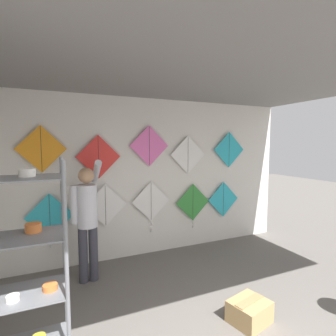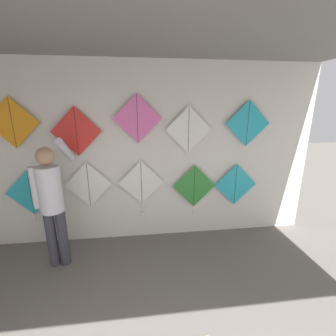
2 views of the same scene
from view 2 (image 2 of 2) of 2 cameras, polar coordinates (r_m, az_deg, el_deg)
The scene contains 13 objects.
back_panel at distance 3.56m, azimuth -8.08°, elevation 3.19°, with size 5.76×0.06×2.80m, color silver.
ceiling_slab at distance 1.93m, azimuth -10.92°, elevation 35.52°, with size 5.76×4.07×0.04m, color gray.
shopkeeper at distance 3.31m, azimuth -27.44°, elevation -6.67°, with size 0.45×0.62×1.77m.
kite_0 at distance 3.99m, azimuth -31.46°, elevation -5.62°, with size 0.72×0.04×0.86m.
kite_1 at distance 3.68m, azimuth -19.54°, elevation -4.04°, with size 0.72×0.01×0.72m.
kite_2 at distance 3.59m, azimuth -6.76°, elevation -4.17°, with size 0.72×0.04×0.93m.
kite_3 at distance 3.72m, azimuth 6.66°, elevation -4.88°, with size 0.72×0.04×0.86m.
kite_4 at distance 3.94m, azimuth 16.75°, elevation -4.06°, with size 0.72×0.01×0.72m.
kite_5 at distance 3.82m, azimuth -34.82°, elevation 9.42°, with size 0.72×0.01×0.72m.
kite_6 at distance 3.52m, azimuth -22.27°, elevation 8.55°, with size 0.72×0.01×0.72m.
kite_7 at distance 3.39m, azimuth -7.79°, elevation 12.28°, with size 0.72×0.01×0.72m.
kite_8 at distance 3.48m, azimuth 5.27°, elevation 9.66°, with size 0.72×0.01×0.72m.
kite_9 at distance 3.78m, azimuth 19.61°, elevation 10.61°, with size 0.72×0.01×0.72m.
Camera 2 is at (0.08, -0.18, 2.15)m, focal length 24.00 mm.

